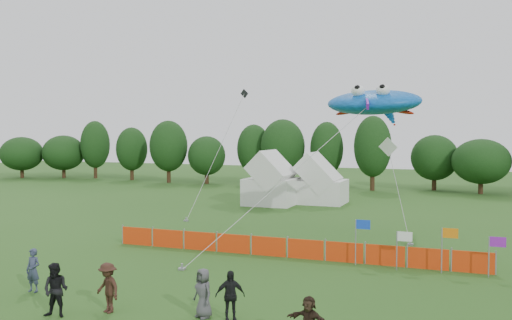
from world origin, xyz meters
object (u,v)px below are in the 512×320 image
(spectator_c, at_px, (108,288))
(stingray_kite, at_px, (375,103))
(tent_right, at_px, (318,184))
(spectator_b, at_px, (56,290))
(tent_left, at_px, (272,183))
(spectator_a, at_px, (33,270))
(spectator_d, at_px, (230,296))
(barrier_fence, at_px, (287,248))
(spectator_e, at_px, (203,293))

(spectator_c, bearing_deg, stingray_kite, 91.45)
(tent_right, distance_m, spectator_b, 33.71)
(tent_left, bearing_deg, spectator_b, -84.48)
(spectator_c, xyz_separation_m, stingray_kite, (6.49, 18.43, 7.32))
(tent_left, height_order, stingray_kite, stingray_kite)
(spectator_a, distance_m, stingray_kite, 21.73)
(spectator_a, height_order, stingray_kite, stingray_kite)
(spectator_c, bearing_deg, spectator_d, 30.62)
(barrier_fence, bearing_deg, spectator_a, -128.44)
(tent_right, distance_m, stingray_kite, 17.24)
(spectator_e, bearing_deg, tent_right, 125.45)
(stingray_kite, bearing_deg, tent_right, 117.23)
(spectator_b, relative_size, spectator_c, 1.05)
(tent_left, distance_m, spectator_e, 30.56)
(barrier_fence, bearing_deg, spectator_e, -88.99)
(barrier_fence, xyz_separation_m, spectator_c, (-3.27, -10.78, 0.41))
(tent_right, distance_m, spectator_c, 32.65)
(spectator_c, height_order, spectator_e, spectator_c)
(spectator_a, distance_m, spectator_b, 3.71)
(tent_left, xyz_separation_m, spectator_b, (3.03, -31.32, -0.97))
(spectator_a, relative_size, stingray_kite, 0.09)
(tent_left, relative_size, stingray_kite, 0.22)
(spectator_d, relative_size, spectator_e, 1.01)
(tent_left, height_order, tent_right, tent_left)
(spectator_e, bearing_deg, spectator_d, 28.88)
(spectator_a, xyz_separation_m, spectator_d, (8.86, -0.35, -0.01))
(spectator_b, distance_m, stingray_kite, 22.25)
(tent_left, xyz_separation_m, spectator_c, (4.43, -30.26, -1.02))
(stingray_kite, bearing_deg, spectator_d, -96.57)
(spectator_b, bearing_deg, spectator_c, 25.85)
(spectator_c, bearing_deg, spectator_e, 33.12)
(spectator_a, height_order, spectator_d, spectator_a)
(spectator_b, bearing_deg, spectator_a, 132.57)
(tent_left, relative_size, tent_right, 0.88)
(tent_right, relative_size, spectator_b, 2.56)
(tent_right, distance_m, spectator_d, 32.31)
(spectator_c, bearing_deg, tent_left, 119.19)
(tent_left, height_order, spectator_a, tent_left)
(spectator_a, bearing_deg, spectator_d, -1.13)
(spectator_a, relative_size, spectator_b, 0.93)
(tent_right, relative_size, spectator_c, 2.70)
(barrier_fence, distance_m, stingray_kite, 11.34)
(tent_left, relative_size, spectator_c, 2.38)
(tent_left, bearing_deg, stingray_kite, -47.27)
(tent_right, distance_m, barrier_fence, 22.26)
(barrier_fence, xyz_separation_m, spectator_d, (1.19, -10.01, 0.38))
(spectator_d, bearing_deg, spectator_b, 167.30)
(spectator_a, relative_size, spectator_c, 0.98)
(barrier_fence, bearing_deg, tent_right, 100.58)
(tent_right, bearing_deg, stingray_kite, -62.77)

